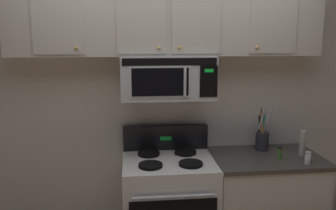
% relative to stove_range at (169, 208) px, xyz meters
% --- Properties ---
extents(back_wall, '(5.20, 0.10, 2.70)m').
position_rel_stove_range_xyz_m(back_wall, '(0.00, 0.37, 0.88)').
color(back_wall, silver).
rests_on(back_wall, ground_plane).
extents(stove_range, '(0.76, 0.69, 1.12)m').
position_rel_stove_range_xyz_m(stove_range, '(0.00, 0.00, 0.00)').
color(stove_range, white).
rests_on(stove_range, ground_plane).
extents(over_range_microwave, '(0.76, 0.43, 0.35)m').
position_rel_stove_range_xyz_m(over_range_microwave, '(-0.00, 0.12, 1.11)').
color(over_range_microwave, '#B7BABF').
extents(upper_cabinets, '(2.50, 0.36, 0.55)m').
position_rel_stove_range_xyz_m(upper_cabinets, '(-0.00, 0.15, 1.56)').
color(upper_cabinets, '#BCB7AD').
extents(counter_segment, '(0.93, 0.65, 0.90)m').
position_rel_stove_range_xyz_m(counter_segment, '(0.84, 0.01, -0.02)').
color(counter_segment, white).
rests_on(counter_segment, ground_plane).
extents(utensil_crock_charcoal, '(0.13, 0.12, 0.39)m').
position_rel_stove_range_xyz_m(utensil_crock_charcoal, '(0.86, 0.17, 0.55)').
color(utensil_crock_charcoal, '#2D2D33').
rests_on(utensil_crock_charcoal, counter_segment).
extents(salt_shaker, '(0.05, 0.05, 0.10)m').
position_rel_stove_range_xyz_m(salt_shaker, '(1.10, -0.21, 0.48)').
color(salt_shaker, white).
rests_on(salt_shaker, counter_segment).
extents(pepper_mill, '(0.06, 0.06, 0.21)m').
position_rel_stove_range_xyz_m(pepper_mill, '(1.15, -0.00, 0.54)').
color(pepper_mill, '#B7B2A8').
rests_on(pepper_mill, counter_segment).
extents(spice_jar, '(0.04, 0.04, 0.10)m').
position_rel_stove_range_xyz_m(spice_jar, '(0.93, -0.07, 0.48)').
color(spice_jar, '#4C7F33').
rests_on(spice_jar, counter_segment).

